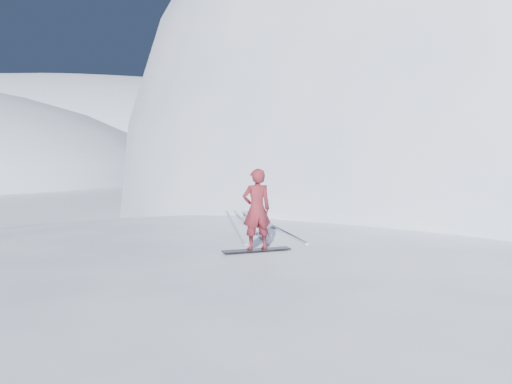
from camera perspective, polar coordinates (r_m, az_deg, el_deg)
near_ridge at (r=13.75m, az=5.23°, el=-14.49°), size 36.00×28.00×4.80m
peak_shoulder at (r=31.96m, az=18.27°, el=-3.45°), size 28.00×24.00×18.00m
far_ridge_c at (r=126.34m, az=-19.01°, el=2.73°), size 140.00×90.00×36.00m
wind_bumps at (r=12.85m, az=-1.55°, el=-15.89°), size 16.00×14.40×1.00m
snowboard at (r=11.58m, az=0.06°, el=-5.81°), size 1.42×0.70×0.02m
snowboarder at (r=11.46m, az=0.06°, el=-1.74°), size 0.69×0.56×1.63m
board_tracks at (r=15.13m, az=-0.04°, el=-3.20°), size 2.05×5.97×0.04m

